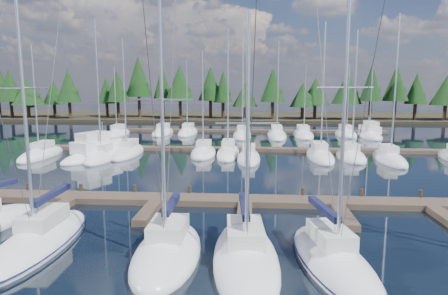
# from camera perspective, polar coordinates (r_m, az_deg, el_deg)

# --- Properties ---
(ground) EXTENTS (260.00, 260.00, 0.00)m
(ground) POSITION_cam_1_polar(r_m,az_deg,el_deg) (39.25, 3.39, -2.89)
(ground) COLOR black
(ground) RESTS_ON ground
(far_shore) EXTENTS (220.00, 30.00, 0.60)m
(far_shore) POSITION_cam_1_polar(r_m,az_deg,el_deg) (98.72, 3.83, 4.43)
(far_shore) COLOR black
(far_shore) RESTS_ON ground
(main_dock) EXTENTS (44.00, 6.13, 0.90)m
(main_dock) POSITION_cam_1_polar(r_m,az_deg,el_deg) (26.94, 3.06, -7.97)
(main_dock) COLOR #4E3F30
(main_dock) RESTS_ON ground
(back_docks) EXTENTS (50.00, 21.80, 0.40)m
(back_docks) POSITION_cam_1_polar(r_m,az_deg,el_deg) (58.53, 3.63, 1.23)
(back_docks) COLOR #4E3F30
(back_docks) RESTS_ON ground
(front_sailboat_1) EXTENTS (2.93, 9.55, 14.34)m
(front_sailboat_1) POSITION_cam_1_polar(r_m,az_deg,el_deg) (22.60, -24.79, -11.97)
(front_sailboat_1) COLOR white
(front_sailboat_1) RESTS_ON ground
(front_sailboat_2) EXTENTS (3.15, 7.53, 13.46)m
(front_sailboat_2) POSITION_cam_1_polar(r_m,az_deg,el_deg) (19.46, -8.10, -14.62)
(front_sailboat_2) COLOR white
(front_sailboat_2) RESTS_ON ground
(front_sailboat_3) EXTENTS (3.64, 9.41, 11.71)m
(front_sailboat_3) POSITION_cam_1_polar(r_m,az_deg,el_deg) (18.82, 3.10, -15.45)
(front_sailboat_3) COLOR white
(front_sailboat_3) RESTS_ON ground
(front_sailboat_4) EXTENTS (4.29, 9.00, 14.40)m
(front_sailboat_4) POSITION_cam_1_polar(r_m,az_deg,el_deg) (19.11, 15.31, -15.30)
(front_sailboat_4) COLOR white
(front_sailboat_4) RESTS_ON ground
(back_sailboat_rows) EXTENTS (48.41, 32.34, 16.67)m
(back_sailboat_rows) POSITION_cam_1_polar(r_m,az_deg,el_deg) (54.00, 3.34, 0.66)
(back_sailboat_rows) COLOR white
(back_sailboat_rows) RESTS_ON ground
(motor_yacht_left) EXTENTS (6.84, 10.19, 4.86)m
(motor_yacht_left) POSITION_cam_1_polar(r_m,az_deg,el_deg) (46.14, -17.71, -0.85)
(motor_yacht_left) COLOR white
(motor_yacht_left) RESTS_ON ground
(motor_yacht_right) EXTENTS (3.37, 8.26, 4.02)m
(motor_yacht_right) POSITION_cam_1_polar(r_m,az_deg,el_deg) (66.61, 20.09, 1.86)
(motor_yacht_right) COLOR white
(motor_yacht_right) RESTS_ON ground
(tree_line) EXTENTS (187.16, 11.78, 13.99)m
(tree_line) POSITION_cam_1_polar(r_m,az_deg,el_deg) (88.59, 5.16, 8.43)
(tree_line) COLOR black
(tree_line) RESTS_ON far_shore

